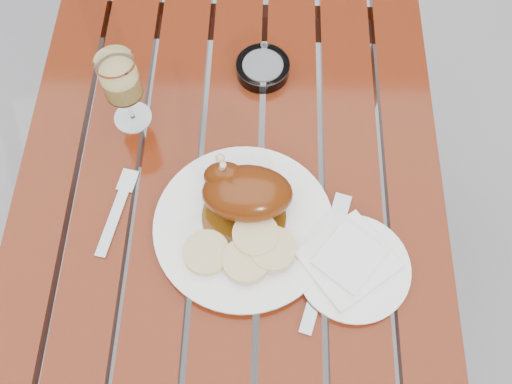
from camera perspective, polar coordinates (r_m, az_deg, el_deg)
ground at (r=1.75m, az=-1.78°, el=-12.90°), size 60.00×60.00×0.00m
table at (r=1.39m, az=-2.21°, el=-9.24°), size 0.80×1.20×0.75m
dinner_plate at (r=1.02m, az=-1.23°, el=-3.48°), size 0.37×0.37×0.02m
roast_duck at (r=0.99m, az=-1.23°, el=-0.02°), size 0.16×0.15×0.12m
bread_dumplings at (r=0.98m, az=-1.11°, el=-5.76°), size 0.19×0.12×0.03m
wine_glass at (r=1.10m, az=-13.05°, el=9.77°), size 0.10×0.10×0.18m
side_plate at (r=1.01m, az=9.66°, el=-7.53°), size 0.22×0.22×0.02m
napkin at (r=1.00m, az=9.18°, el=-6.72°), size 0.19×0.19×0.01m
ashtray at (r=1.20m, az=0.68°, el=12.26°), size 0.12×0.12×0.03m
fork at (r=1.07m, az=-13.91°, el=-2.31°), size 0.05×0.16×0.01m
knife at (r=1.00m, az=6.66°, el=-7.86°), size 0.08×0.23×0.01m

